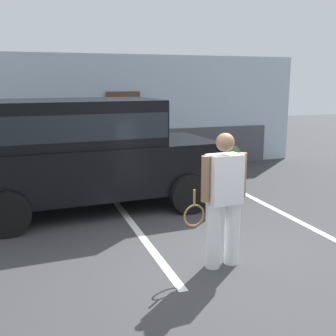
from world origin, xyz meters
TOP-DOWN VIEW (x-y plane):
  - ground_plane at (0.00, 0.00)m, footprint 40.00×40.00m
  - parking_stripe_1 at (-0.64, 1.50)m, footprint 0.12×4.40m
  - parking_stripe_2 at (2.11, 1.50)m, footprint 0.12×4.40m
  - house_frontage at (0.00, 6.32)m, footprint 10.78×0.40m
  - parked_suv at (-1.23, 2.87)m, footprint 4.71×2.39m
  - tennis_player_man at (0.08, -0.19)m, footprint 0.91×0.31m
  - potted_plant_by_porch at (3.00, 5.23)m, footprint 0.51×0.51m

SIDE VIEW (x-z plane):
  - ground_plane at x=0.00m, z-range 0.00..0.00m
  - parking_stripe_1 at x=-0.64m, z-range 0.00..0.01m
  - parking_stripe_2 at x=2.11m, z-range 0.00..0.01m
  - potted_plant_by_porch at x=3.00m, z-range 0.04..0.71m
  - tennis_player_man at x=0.08m, z-range 0.03..1.78m
  - parked_suv at x=-1.23m, z-range 0.12..2.17m
  - house_frontage at x=0.00m, z-range -0.09..2.97m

